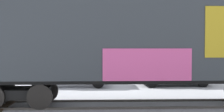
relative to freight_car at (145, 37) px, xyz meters
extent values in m
plane|color=silver|center=(0.08, 0.00, -2.63)|extent=(260.00, 260.00, 0.00)
cube|color=#4C4742|center=(-0.03, -0.72, -2.59)|extent=(59.96, 2.27, 0.08)
cube|color=#4C4742|center=(0.02, 0.72, -2.59)|extent=(59.96, 2.27, 0.08)
cube|color=#423323|center=(-5.31, 0.19, -2.59)|extent=(0.33, 2.51, 0.07)
cube|color=#33383D|center=(0.00, 0.00, 0.08)|extent=(15.39, 3.43, 3.18)
cube|color=#CC4C8C|center=(-0.18, -1.45, -0.96)|extent=(3.03, 0.14, 1.10)
cube|color=black|center=(0.00, 0.00, -1.61)|extent=(15.04, 2.13, 0.20)
cube|color=black|center=(-4.76, 0.17, -2.12)|extent=(2.15, 1.37, 0.36)
cylinder|color=black|center=(-5.58, 0.92, -2.17)|extent=(0.92, 0.15, 0.92)
cylinder|color=black|center=(-3.93, -0.58, -2.17)|extent=(0.92, 0.15, 0.92)
cylinder|color=black|center=(-3.88, 0.86, -2.17)|extent=(0.92, 0.15, 0.92)
cylinder|color=silver|center=(7.21, 11.62, 1.06)|extent=(0.12, 0.12, 7.37)
cube|color=gray|center=(0.08, 77.05, 3.75)|extent=(147.41, 43.49, 12.75)
cube|color=silver|center=(-3.27, 5.49, -1.99)|extent=(4.77, 1.98, 0.63)
cube|color=#2D333D|center=(-3.49, 5.50, -1.39)|extent=(2.40, 1.74, 0.57)
cylinder|color=black|center=(-1.64, 6.34, -2.31)|extent=(0.65, 0.24, 0.64)
cylinder|color=black|center=(-1.68, 4.57, -2.31)|extent=(0.65, 0.24, 0.64)
cylinder|color=black|center=(-4.86, 6.42, -2.31)|extent=(0.65, 0.24, 0.64)
cylinder|color=black|center=(-4.90, 4.64, -2.31)|extent=(0.65, 0.24, 0.64)
cube|color=black|center=(2.64, 5.38, -1.97)|extent=(4.20, 1.75, 0.68)
cube|color=#2D333D|center=(2.47, 5.38, -1.33)|extent=(1.93, 1.57, 0.59)
cylinder|color=black|center=(4.06, 6.21, -2.31)|extent=(0.64, 0.22, 0.64)
cylinder|color=black|center=(4.07, 4.56, -2.31)|extent=(0.64, 0.22, 0.64)
cylinder|color=black|center=(1.21, 6.20, -2.31)|extent=(0.64, 0.22, 0.64)
cylinder|color=black|center=(1.22, 4.55, -2.31)|extent=(0.64, 0.22, 0.64)
camera|label=1|loc=(-2.12, -11.51, -0.26)|focal=48.32mm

